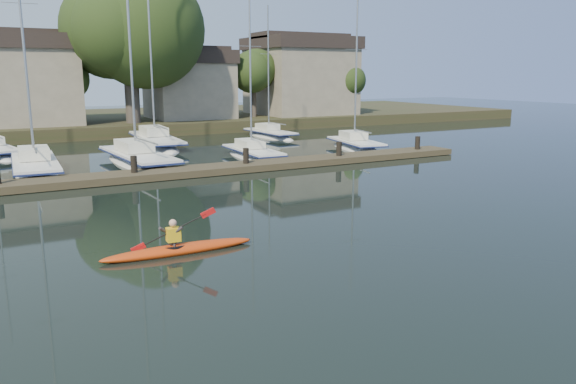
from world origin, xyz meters
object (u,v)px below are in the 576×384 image
sailboat_6 (156,148)px  sailboat_4 (355,151)px  sailboat_3 (253,160)px  dock (193,171)px  sailboat_1 (36,176)px  sailboat_2 (138,168)px  kayak (178,247)px  sailboat_7 (270,139)px

sailboat_6 → sailboat_4: bearing=-32.4°
sailboat_3 → dock: bearing=-140.8°
sailboat_3 → sailboat_6: 9.45m
sailboat_1 → sailboat_6: (8.68, 8.13, -0.00)m
sailboat_2 → sailboat_3: sailboat_2 is taller
kayak → sailboat_7: size_ratio=0.39×
sailboat_3 → sailboat_4: 8.02m
sailboat_3 → sailboat_7: bearing=59.7°
kayak → sailboat_1: size_ratio=0.31×
kayak → sailboat_2: size_ratio=0.28×
dock → sailboat_1: sailboat_1 is taller
dock → sailboat_6: sailboat_6 is taller
kayak → sailboat_2: sailboat_2 is taller
kayak → sailboat_3: 18.98m
sailboat_2 → sailboat_7: size_ratio=1.43×
sailboat_7 → sailboat_2: bearing=-149.3°
sailboat_7 → sailboat_3: bearing=-125.7°
dock → sailboat_6: size_ratio=1.93×
kayak → sailboat_2: bearing=81.0°
sailboat_1 → sailboat_2: size_ratio=0.90×
dock → sailboat_7: sailboat_7 is taller
dock → sailboat_6: (1.59, 12.75, -0.41)m
sailboat_6 → sailboat_7: size_ratio=1.53×
sailboat_1 → sailboat_4: size_ratio=1.26×
sailboat_3 → sailboat_6: sailboat_6 is taller
kayak → sailboat_6: (6.24, 24.89, -0.38)m
sailboat_4 → sailboat_3: bearing=-167.0°
dock → sailboat_7: 17.77m
sailboat_2 → sailboat_7: bearing=30.2°
sailboat_3 → sailboat_6: (-3.68, 8.71, -0.03)m
sailboat_3 → sailboat_7: (6.05, 9.65, 0.00)m
sailboat_6 → sailboat_2: bearing=-109.0°
dock → sailboat_1: size_ratio=2.29×
sailboat_6 → sailboat_7: sailboat_6 is taller
sailboat_7 → sailboat_1: bearing=-157.4°
sailboat_2 → sailboat_6: size_ratio=0.94×
kayak → sailboat_3: bearing=59.5°
kayak → sailboat_7: 30.37m
sailboat_1 → sailboat_6: size_ratio=0.84×
sailboat_4 → sailboat_6: bearing=154.9°
sailboat_4 → sailboat_6: (-11.69, 8.36, -0.01)m
sailboat_4 → sailboat_6: 14.37m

